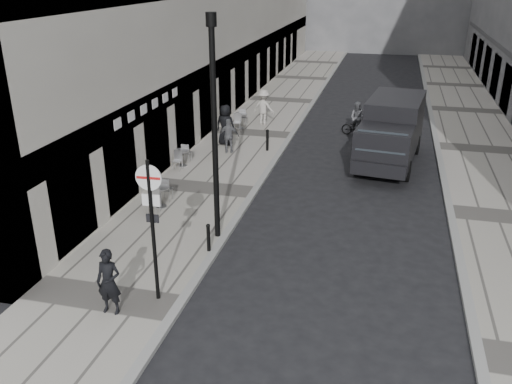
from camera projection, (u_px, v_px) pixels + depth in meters
sidewalk at (252, 134)px, 27.46m from camera, size 4.00×60.00×0.12m
far_sidewalk at (482, 150)px, 25.00m from camera, size 4.00×60.00×0.12m
walking_man at (109, 282)px, 12.81m from camera, size 0.62×0.42×1.67m
sign_post at (152, 213)px, 12.78m from camera, size 0.63×0.10×3.68m
lamppost at (214, 120)px, 15.46m from camera, size 0.30×0.30×6.63m
bollard_near at (208, 238)px, 15.81m from camera, size 0.11×0.11×0.81m
bollard_far at (267, 141)px, 24.56m from camera, size 0.12×0.12×0.92m
panel_van at (392, 128)px, 22.97m from camera, size 2.84×6.01×2.73m
cyclist at (357, 123)px, 27.02m from camera, size 1.70×1.02×1.73m
pedestrian_a at (229, 136)px, 24.13m from camera, size 0.97×0.53×1.56m
pedestrian_b at (264, 107)px, 28.48m from camera, size 1.31×0.93×1.85m
pedestrian_c at (225, 125)px, 25.23m from camera, size 0.98×0.70×1.89m
cafe_table_near at (160, 195)px, 18.74m from camera, size 0.68×1.53×0.87m
cafe_table_mid at (182, 157)px, 22.64m from camera, size 0.64×1.44×0.82m
cafe_table_far at (240, 119)px, 28.00m from camera, size 0.71×1.60×0.91m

